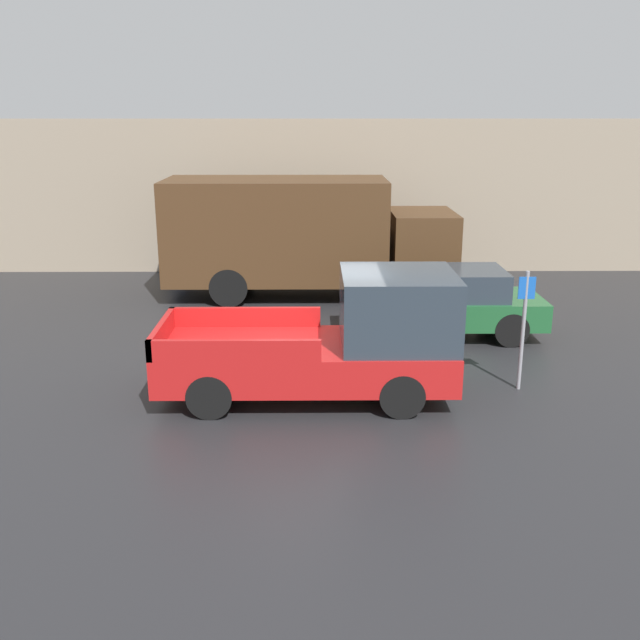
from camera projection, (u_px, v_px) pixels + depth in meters
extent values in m
plane|color=#232326|center=(314.00, 380.00, 13.58)|extent=(60.00, 60.00, 0.00)
cube|color=gray|center=(314.00, 197.00, 22.16)|extent=(28.00, 0.15, 4.70)
cube|color=red|center=(306.00, 360.00, 12.65)|extent=(5.17, 2.08, 0.67)
cube|color=#28333D|center=(398.00, 308.00, 12.39)|extent=(1.96, 1.95, 1.25)
cube|color=red|center=(245.00, 317.00, 13.44)|extent=(2.84, 0.10, 0.37)
cube|color=red|center=(234.00, 351.00, 11.54)|extent=(2.84, 0.10, 0.37)
cube|color=red|center=(161.00, 333.00, 12.48)|extent=(0.10, 2.08, 0.37)
cylinder|color=black|center=(390.00, 358.00, 13.63)|extent=(0.77, 0.26, 0.77)
cylinder|color=black|center=(402.00, 395.00, 11.86)|extent=(0.77, 0.26, 0.77)
cylinder|color=black|center=(223.00, 359.00, 13.60)|extent=(0.77, 0.26, 0.77)
cylinder|color=black|center=(209.00, 396.00, 11.83)|extent=(0.77, 0.26, 0.77)
cube|color=#1E592D|center=(442.00, 309.00, 16.13)|extent=(4.42, 1.81, 0.60)
cube|color=#28333D|center=(449.00, 283.00, 15.95)|extent=(2.43, 1.60, 0.62)
cylinder|color=black|center=(493.00, 310.00, 16.98)|extent=(0.75, 0.22, 0.75)
cylinder|color=black|center=(511.00, 330.00, 15.43)|extent=(0.75, 0.22, 0.75)
cylinder|color=black|center=(378.00, 310.00, 16.96)|extent=(0.75, 0.22, 0.75)
cylinder|color=black|center=(385.00, 330.00, 15.41)|extent=(0.75, 0.22, 0.75)
cube|color=#472D19|center=(421.00, 245.00, 19.49)|extent=(1.71, 2.44, 1.84)
cube|color=#472D19|center=(276.00, 230.00, 19.33)|extent=(5.92, 2.57, 2.71)
cylinder|color=black|center=(404.00, 268.00, 20.84)|extent=(1.01, 0.30, 1.01)
cylinder|color=black|center=(415.00, 287.00, 18.63)|extent=(1.01, 0.30, 1.01)
cylinder|color=black|center=(237.00, 269.00, 20.80)|extent=(1.01, 0.30, 1.01)
cylinder|color=black|center=(228.00, 287.00, 18.59)|extent=(1.01, 0.30, 1.01)
cylinder|color=gray|center=(523.00, 331.00, 12.85)|extent=(0.07, 0.07, 2.22)
cube|color=blue|center=(527.00, 288.00, 12.60)|extent=(0.30, 0.02, 0.40)
cube|color=#194CB2|center=(175.00, 256.00, 22.32)|extent=(0.45, 0.40, 1.14)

